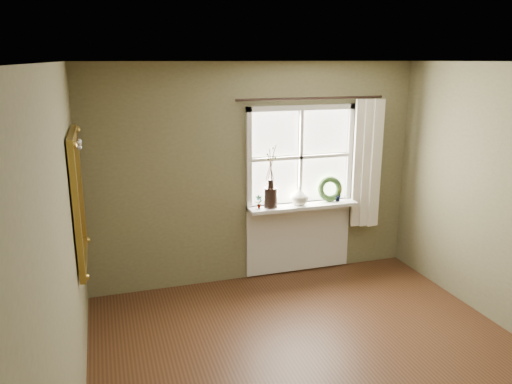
{
  "coord_description": "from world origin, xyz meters",
  "views": [
    {
      "loc": [
        -1.73,
        -3.24,
        2.62
      ],
      "look_at": [
        -0.22,
        1.55,
        1.28
      ],
      "focal_mm": 35.0,
      "sensor_mm": 36.0,
      "label": 1
    }
  ],
  "objects_px": {
    "wreath": "(330,192)",
    "gilt_mirror": "(78,198)",
    "dark_jug": "(271,198)",
    "cream_vase": "(300,196)"
  },
  "relations": [
    {
      "from": "wreath",
      "to": "gilt_mirror",
      "type": "distance_m",
      "value": 3.03
    },
    {
      "from": "dark_jug",
      "to": "gilt_mirror",
      "type": "relative_size",
      "value": 0.2
    },
    {
      "from": "dark_jug",
      "to": "gilt_mirror",
      "type": "bearing_deg",
      "value": -159.28
    },
    {
      "from": "cream_vase",
      "to": "wreath",
      "type": "bearing_deg",
      "value": 5.48
    },
    {
      "from": "gilt_mirror",
      "to": "wreath",
      "type": "bearing_deg",
      "value": 16.13
    },
    {
      "from": "dark_jug",
      "to": "gilt_mirror",
      "type": "distance_m",
      "value": 2.28
    },
    {
      "from": "dark_jug",
      "to": "gilt_mirror",
      "type": "xyz_separation_m",
      "value": [
        -2.1,
        -0.79,
        0.38
      ]
    },
    {
      "from": "cream_vase",
      "to": "wreath",
      "type": "relative_size",
      "value": 0.71
    },
    {
      "from": "cream_vase",
      "to": "wreath",
      "type": "xyz_separation_m",
      "value": [
        0.42,
        0.04,
        0.01
      ]
    },
    {
      "from": "dark_jug",
      "to": "cream_vase",
      "type": "distance_m",
      "value": 0.37
    }
  ]
}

